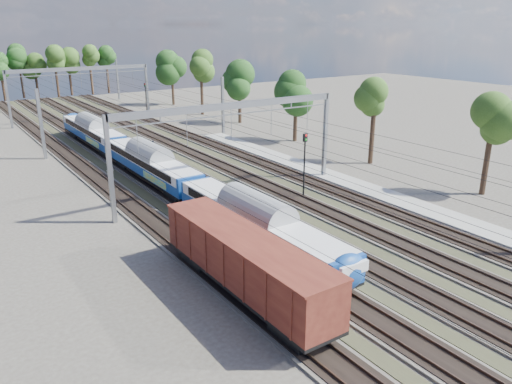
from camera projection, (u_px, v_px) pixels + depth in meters
track_bed at (166, 162)px, 59.41m from camera, size 21.00×130.00×0.34m
platform at (399, 201)px, 46.19m from camera, size 3.00×70.00×0.30m
catenary at (141, 101)px, 63.61m from camera, size 25.65×130.00×9.00m
tree_belt at (93, 65)px, 96.66m from camera, size 39.52×100.39×11.71m
emu_train at (151, 160)px, 51.22m from camera, size 2.79×58.97×4.07m
freight_boxcar at (244, 261)px, 29.57m from camera, size 3.07×14.80×3.82m
worker at (154, 148)px, 62.61m from camera, size 0.65×0.80×1.91m
signal_near at (305, 158)px, 46.03m from camera, size 0.41×0.37×6.25m
signal_far at (146, 94)px, 92.77m from camera, size 0.37×0.34×5.37m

